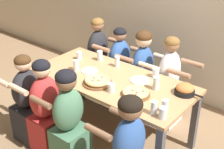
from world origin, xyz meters
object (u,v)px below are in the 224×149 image
object	(u,v)px
drinking_glass_i	(79,56)
diner_near_midleft	(46,110)
drinking_glass_h	(156,84)
drinking_glass_d	(117,62)
diner_far_midright	(168,85)
empty_plate_a	(90,71)
drinking_glass_a	(163,114)
pizza_board_second	(136,93)
pizza_board_main	(97,81)
drinking_glass_g	(100,56)
drinking_glass_e	(76,65)
drinking_glass_f	(66,76)
diner_near_left	(28,102)
drinking_glass_c	(154,108)
drinking_glass_j	(165,107)
diner_near_center	(69,122)
drinking_glass_b	(156,73)
cocktail_glass_blue	(111,88)
skillet_bowl	(185,90)
empty_plate_b	(140,80)
diner_far_midleft	(120,70)
diner_far_center	(142,76)
diner_far_left	(98,61)

from	to	relation	value
drinking_glass_i	diner_near_midleft	xyz separation A→B (m)	(0.25, -0.80, -0.31)
drinking_glass_h	drinking_glass_d	bearing A→B (deg)	164.73
drinking_glass_i	diner_far_midright	size ratio (longest dim) A/B	0.09
empty_plate_a	drinking_glass_a	size ratio (longest dim) A/B	1.72
pizza_board_second	empty_plate_a	bearing A→B (deg)	171.97
pizza_board_second	drinking_glass_i	bearing A→B (deg)	165.66
pizza_board_main	drinking_glass_g	distance (m)	0.61
drinking_glass_e	drinking_glass_f	bearing A→B (deg)	-70.94
drinking_glass_g	diner_near_left	xyz separation A→B (m)	(-0.28, -0.94, -0.33)
drinking_glass_c	drinking_glass_d	world-z (taller)	drinking_glass_c
drinking_glass_h	drinking_glass_g	bearing A→B (deg)	168.82
drinking_glass_c	drinking_glass_h	size ratio (longest dim) A/B	0.94
drinking_glass_a	drinking_glass_j	size ratio (longest dim) A/B	0.87
drinking_glass_j	diner_near_center	distance (m)	1.00
drinking_glass_i	empty_plate_a	bearing A→B (deg)	-27.05
diner_near_center	diner_near_midleft	world-z (taller)	same
drinking_glass_b	drinking_glass_j	distance (m)	0.70
cocktail_glass_blue	drinking_glass_i	xyz separation A→B (m)	(-0.83, 0.38, 0.00)
drinking_glass_j	diner_far_midright	size ratio (longest dim) A/B	0.11
diner_near_left	diner_far_midright	bearing A→B (deg)	-39.55
skillet_bowl	drinking_glass_i	size ratio (longest dim) A/B	2.86
drinking_glass_i	empty_plate_b	bearing A→B (deg)	0.61
drinking_glass_e	diner_near_center	size ratio (longest dim) A/B	0.11
drinking_glass_j	drinking_glass_e	bearing A→B (deg)	175.14
drinking_glass_e	drinking_glass_c	bearing A→B (deg)	-9.52
drinking_glass_b	drinking_glass_e	world-z (taller)	drinking_glass_e
drinking_glass_e	diner_far_midleft	world-z (taller)	diner_far_midleft
drinking_glass_i	drinking_glass_j	size ratio (longest dim) A/B	0.82
diner_far_center	drinking_glass_a	bearing A→B (deg)	41.79
empty_plate_a	drinking_glass_f	size ratio (longest dim) A/B	1.54
drinking_glass_c	drinking_glass_f	xyz separation A→B (m)	(-1.12, -0.05, -0.01)
drinking_glass_c	diner_far_midleft	distance (m)	1.53
pizza_board_second	cocktail_glass_blue	size ratio (longest dim) A/B	2.50
drinking_glass_b	drinking_glass_i	size ratio (longest dim) A/B	1.02
pizza_board_second	cocktail_glass_blue	bearing A→B (deg)	-156.45
cocktail_glass_blue	drinking_glass_j	world-z (taller)	drinking_glass_j
drinking_glass_d	diner_near_midleft	size ratio (longest dim) A/B	0.12
pizza_board_second	diner_far_midright	world-z (taller)	diner_far_midright
drinking_glass_j	diner_far_midleft	world-z (taller)	diner_far_midleft
drinking_glass_j	drinking_glass_i	bearing A→B (deg)	166.37
drinking_glass_i	drinking_glass_j	distance (m)	1.50
empty_plate_b	diner_far_midleft	size ratio (longest dim) A/B	0.20
drinking_glass_a	diner_far_center	world-z (taller)	diner_far_center
pizza_board_main	drinking_glass_f	xyz separation A→B (m)	(-0.33, -0.16, 0.02)
diner_far_center	diner_far_left	world-z (taller)	diner_far_left
empty_plate_a	drinking_glass_b	distance (m)	0.78
pizza_board_main	drinking_glass_j	bearing A→B (deg)	-1.04
diner_far_left	drinking_glass_a	bearing A→B (deg)	59.29
diner_far_midright	drinking_glass_j	bearing A→B (deg)	26.51
skillet_bowl	drinking_glass_c	xyz separation A→B (m)	(-0.05, -0.51, 0.01)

